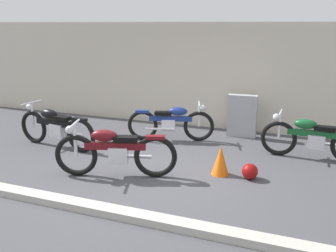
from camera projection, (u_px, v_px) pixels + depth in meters
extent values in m
plane|color=#47474C|center=(141.00, 173.00, 6.85)|extent=(40.00, 40.00, 0.00)
cube|color=beige|center=(198.00, 75.00, 9.76)|extent=(18.00, 0.30, 2.74)
cube|color=#B7B2A8|center=(96.00, 208.00, 5.40)|extent=(18.00, 0.24, 0.12)
cube|color=#9E9EA3|center=(242.00, 116.00, 8.91)|extent=(0.71, 0.23, 1.04)
sphere|color=maroon|center=(250.00, 171.00, 6.54)|extent=(0.29, 0.29, 0.29)
cone|color=orange|center=(220.00, 160.00, 6.70)|extent=(0.32, 0.32, 0.55)
torus|color=black|center=(76.00, 155.00, 6.63)|extent=(0.77, 0.33, 0.78)
torus|color=black|center=(155.00, 157.00, 6.56)|extent=(0.77, 0.33, 0.78)
cube|color=silver|center=(119.00, 155.00, 6.59)|extent=(0.39, 0.31, 0.30)
cube|color=#590F14|center=(115.00, 146.00, 6.54)|extent=(1.08, 0.44, 0.13)
ellipsoid|color=#590F14|center=(104.00, 135.00, 6.50)|extent=(0.51, 0.35, 0.21)
cube|color=black|center=(126.00, 139.00, 6.50)|extent=(0.47, 0.32, 0.09)
cube|color=#590F14|center=(155.00, 137.00, 6.46)|extent=(0.37, 0.23, 0.06)
cylinder|color=silver|center=(75.00, 140.00, 6.55)|extent=(0.06, 0.06, 0.59)
cylinder|color=silver|center=(74.00, 124.00, 6.47)|extent=(0.23, 0.60, 0.04)
sphere|color=silver|center=(70.00, 130.00, 6.50)|extent=(0.15, 0.15, 0.15)
cylinder|color=silver|center=(131.00, 157.00, 6.72)|extent=(0.73, 0.29, 0.06)
torus|color=black|center=(199.00, 126.00, 8.62)|extent=(0.72, 0.29, 0.72)
torus|color=black|center=(143.00, 125.00, 8.71)|extent=(0.72, 0.29, 0.72)
cube|color=silver|center=(169.00, 125.00, 8.66)|extent=(0.36, 0.28, 0.28)
cube|color=navy|center=(171.00, 118.00, 8.62)|extent=(1.00, 0.39, 0.12)
ellipsoid|color=navy|center=(178.00, 111.00, 8.56)|extent=(0.47, 0.31, 0.20)
cube|color=black|center=(163.00, 113.00, 8.59)|extent=(0.43, 0.28, 0.08)
cube|color=navy|center=(142.00, 112.00, 8.62)|extent=(0.34, 0.20, 0.06)
cylinder|color=silver|center=(199.00, 115.00, 8.55)|extent=(0.06, 0.06, 0.54)
cylinder|color=silver|center=(199.00, 104.00, 8.47)|extent=(0.20, 0.56, 0.04)
sphere|color=silver|center=(203.00, 108.00, 8.50)|extent=(0.14, 0.14, 0.14)
cylinder|color=silver|center=(160.00, 129.00, 8.58)|extent=(0.68, 0.26, 0.06)
torus|color=black|center=(279.00, 138.00, 7.68)|extent=(0.74, 0.11, 0.74)
cube|color=silver|center=(316.00, 142.00, 7.41)|extent=(0.33, 0.21, 0.28)
cube|color=#145128|center=(314.00, 134.00, 7.38)|extent=(1.04, 0.13, 0.12)
ellipsoid|color=#145128|center=(306.00, 124.00, 7.40)|extent=(0.45, 0.21, 0.20)
cube|color=black|center=(325.00, 128.00, 7.28)|extent=(0.41, 0.19, 0.08)
cylinder|color=silver|center=(280.00, 126.00, 7.60)|extent=(0.06, 0.06, 0.56)
cylinder|color=silver|center=(281.00, 113.00, 7.53)|extent=(0.05, 0.59, 0.04)
sphere|color=silver|center=(276.00, 117.00, 7.58)|extent=(0.14, 0.14, 0.14)
cylinder|color=silver|center=(326.00, 144.00, 7.46)|extent=(0.71, 0.08, 0.06)
torus|color=black|center=(34.00, 127.00, 8.48)|extent=(0.77, 0.19, 0.76)
torus|color=black|center=(81.00, 135.00, 7.85)|extent=(0.77, 0.19, 0.76)
cube|color=silver|center=(58.00, 130.00, 8.14)|extent=(0.36, 0.25, 0.29)
cube|color=black|center=(56.00, 123.00, 8.12)|extent=(1.07, 0.24, 0.13)
ellipsoid|color=black|center=(49.00, 114.00, 8.15)|extent=(0.48, 0.26, 0.21)
cube|color=black|center=(61.00, 118.00, 7.99)|extent=(0.44, 0.24, 0.08)
cube|color=black|center=(80.00, 119.00, 7.75)|extent=(0.35, 0.17, 0.06)
cylinder|color=silver|center=(33.00, 115.00, 8.41)|extent=(0.06, 0.06, 0.57)
cylinder|color=silver|center=(31.00, 103.00, 8.33)|extent=(0.11, 0.60, 0.04)
sphere|color=silver|center=(29.00, 107.00, 8.40)|extent=(0.15, 0.15, 0.15)
cylinder|color=silver|center=(69.00, 133.00, 8.17)|extent=(0.73, 0.15, 0.06)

